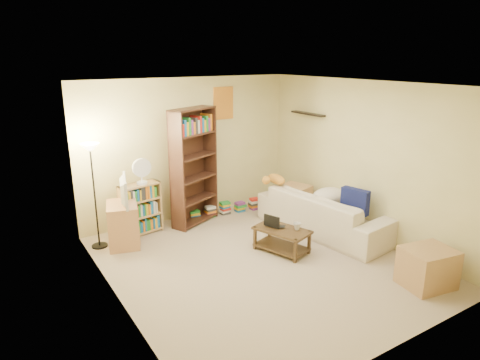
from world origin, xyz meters
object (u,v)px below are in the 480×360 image
object	(u,v)px
laptop	(276,225)
television	(120,191)
tabby_cat	(275,179)
sofa	(324,212)
end_cabinet	(428,268)
tall_bookshelf	(194,164)
desk_fan	(142,170)
tv_stand	(123,224)
floor_lamp	(92,166)
coffee_table	(282,238)
side_table	(294,201)
short_bookshelf	(141,209)
mug	(297,226)

from	to	relation	value
laptop	television	distance (m)	2.42
tabby_cat	sofa	bearing A→B (deg)	-64.25
sofa	end_cabinet	size ratio (longest dim) A/B	3.96
tall_bookshelf	desk_fan	world-z (taller)	tall_bookshelf
sofa	television	size ratio (longest dim) A/B	3.30
laptop	tall_bookshelf	xyz separation A→B (m)	(-0.57, 1.59, 0.69)
laptop	tv_stand	bearing A→B (deg)	13.88
tv_stand	floor_lamp	distance (m)	1.03
television	coffee_table	bearing A→B (deg)	-112.02
television	side_table	distance (m)	3.13
coffee_table	tall_bookshelf	distance (m)	2.02
television	floor_lamp	world-z (taller)	floor_lamp
tabby_cat	desk_fan	size ratio (longest dim) A/B	1.25
coffee_table	short_bookshelf	xyz separation A→B (m)	(-1.54, 1.80, 0.20)
tabby_cat	side_table	xyz separation A→B (m)	(0.45, -0.01, -0.48)
coffee_table	end_cabinet	distance (m)	2.03
coffee_table	end_cabinet	bearing A→B (deg)	-80.58
side_table	tv_stand	bearing A→B (deg)	171.79
laptop	desk_fan	distance (m)	2.31
sofa	desk_fan	xyz separation A→B (m)	(-2.56, 1.53, 0.75)
tabby_cat	end_cabinet	bearing A→B (deg)	-83.93
tv_stand	floor_lamp	size ratio (longest dim) A/B	0.41
floor_lamp	short_bookshelf	bearing A→B (deg)	11.90
short_bookshelf	tall_bookshelf	bearing A→B (deg)	-12.83
tabby_cat	television	bearing A→B (deg)	170.52
tall_bookshelf	mug	bearing A→B (deg)	-92.19
coffee_table	laptop	bearing A→B (deg)	71.82
short_bookshelf	side_table	xyz separation A→B (m)	(2.64, -0.73, -0.14)
tabby_cat	tv_stand	world-z (taller)	tabby_cat
laptop	short_bookshelf	size ratio (longest dim) A/B	0.41
sofa	tall_bookshelf	xyz separation A→B (m)	(-1.64, 1.52, 0.73)
tv_stand	floor_lamp	xyz separation A→B (m)	(-0.35, 0.13, 0.96)
coffee_table	laptop	distance (m)	0.21
television	end_cabinet	xyz separation A→B (m)	(2.89, -3.30, -0.63)
tabby_cat	side_table	bearing A→B (deg)	-0.76
television	side_table	size ratio (longest dim) A/B	1.28
tabby_cat	tall_bookshelf	bearing A→B (deg)	151.52
coffee_table	sofa	bearing A→B (deg)	-6.66
laptop	tv_stand	size ratio (longest dim) A/B	0.52
side_table	laptop	bearing A→B (deg)	-140.17
television	sofa	bearing A→B (deg)	-97.20
tabby_cat	floor_lamp	distance (m)	3.04
tall_bookshelf	short_bookshelf	world-z (taller)	tall_bookshelf
desk_fan	side_table	distance (m)	2.80
short_bookshelf	end_cabinet	size ratio (longest dim) A/B	1.40
tall_bookshelf	floor_lamp	world-z (taller)	tall_bookshelf
desk_fan	laptop	bearing A→B (deg)	-47.04
mug	side_table	bearing A→B (deg)	52.46
tv_stand	tall_bookshelf	world-z (taller)	tall_bookshelf
laptop	short_bookshelf	world-z (taller)	short_bookshelf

